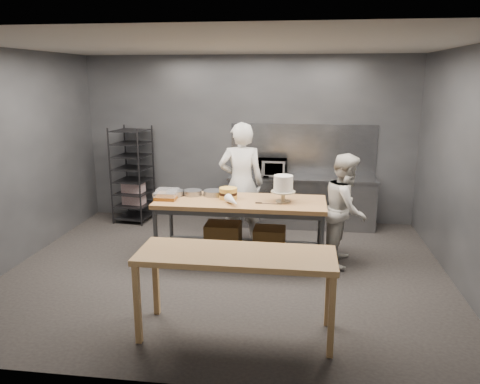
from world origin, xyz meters
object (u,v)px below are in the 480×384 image
object	(u,v)px
speed_rack	(133,175)
chef_behind	(241,184)
microwave	(271,168)
layer_cake	(228,193)
frosted_cake_stand	(283,185)
work_table	(241,223)
chef_right	(346,209)
near_counter	(236,261)

from	to	relation	value
speed_rack	chef_behind	xyz separation A→B (m)	(2.13, -0.91, 0.12)
microwave	layer_cake	bearing A→B (deg)	-105.70
speed_rack	frosted_cake_stand	bearing A→B (deg)	-31.67
work_table	frosted_cake_stand	distance (m)	0.83
chef_right	layer_cake	world-z (taller)	chef_right
near_counter	chef_behind	bearing A→B (deg)	96.45
near_counter	chef_right	world-z (taller)	chef_right
chef_right	microwave	size ratio (longest dim) A/B	2.94
near_counter	layer_cake	size ratio (longest dim) A/B	7.81
near_counter	layer_cake	xyz separation A→B (m)	(-0.40, 2.03, 0.19)
frosted_cake_stand	chef_behind	bearing A→B (deg)	129.73
work_table	chef_right	world-z (taller)	chef_right
microwave	layer_cake	xyz separation A→B (m)	(-0.49, -1.75, -0.05)
near_counter	chef_right	distance (m)	2.48
work_table	speed_rack	bearing A→B (deg)	142.54
chef_behind	layer_cake	xyz separation A→B (m)	(-0.09, -0.76, 0.03)
speed_rack	microwave	size ratio (longest dim) A/B	3.23
chef_behind	frosted_cake_stand	world-z (taller)	chef_behind
layer_cake	speed_rack	bearing A→B (deg)	140.75
speed_rack	chef_right	bearing A→B (deg)	-22.79
chef_behind	chef_right	world-z (taller)	chef_behind
chef_behind	chef_right	bearing A→B (deg)	150.61
near_counter	speed_rack	xyz separation A→B (m)	(-2.45, 3.70, 0.04)
work_table	chef_behind	xyz separation A→B (m)	(-0.11, 0.81, 0.40)
chef_behind	frosted_cake_stand	size ratio (longest dim) A/B	5.14
chef_right	frosted_cake_stand	world-z (taller)	chef_right
microwave	layer_cake	distance (m)	1.82
work_table	chef_right	bearing A→B (deg)	6.12
near_counter	frosted_cake_stand	xyz separation A→B (m)	(0.38, 1.95, 0.35)
frosted_cake_stand	chef_right	bearing A→B (deg)	11.92
speed_rack	microwave	world-z (taller)	speed_rack
work_table	frosted_cake_stand	bearing A→B (deg)	-2.79
speed_rack	frosted_cake_stand	size ratio (longest dim) A/B	4.63
microwave	near_counter	bearing A→B (deg)	-91.36
work_table	layer_cake	size ratio (longest dim) A/B	9.37
frosted_cake_stand	speed_rack	bearing A→B (deg)	148.33
near_counter	frosted_cake_stand	bearing A→B (deg)	78.93
chef_behind	layer_cake	distance (m)	0.77
chef_right	frosted_cake_stand	bearing A→B (deg)	113.37
chef_behind	microwave	bearing A→B (deg)	-119.27
chef_right	speed_rack	bearing A→B (deg)	78.65
chef_behind	microwave	size ratio (longest dim) A/B	3.59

